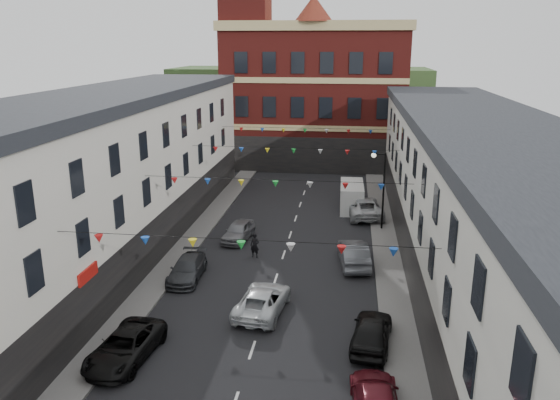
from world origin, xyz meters
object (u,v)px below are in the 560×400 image
at_px(car_left_e, 238,231).
at_px(car_right_f, 364,207).
at_px(car_left_d, 187,269).
at_px(pedestrian, 255,246).
at_px(car_right_d, 372,331).
at_px(car_right_c, 376,400).
at_px(car_right_e, 354,253).
at_px(white_van, 352,196).
at_px(moving_car, 263,300).
at_px(car_left_c, 125,346).
at_px(street_lamp, 381,180).

distance_m(car_left_e, car_right_f, 11.42).
height_order(car_left_d, car_left_e, car_left_e).
bearing_deg(pedestrian, car_right_d, -42.56).
distance_m(car_right_c, car_right_f, 25.30).
xyz_separation_m(car_left_d, car_right_e, (9.96, 3.45, 0.15)).
distance_m(car_left_e, white_van, 12.00).
bearing_deg(car_right_e, car_right_c, 85.88).
bearing_deg(car_right_d, pedestrian, -46.78).
distance_m(car_right_e, car_right_f, 10.55).
bearing_deg(car_left_d, moving_car, -36.75).
bearing_deg(car_right_d, car_right_e, -77.59).
relative_size(car_right_d, car_right_e, 0.92).
bearing_deg(car_right_f, car_right_e, 77.70).
height_order(car_left_c, car_left_d, car_left_c).
distance_m(street_lamp, car_left_e, 11.23).
relative_size(car_right_d, white_van, 0.87).
height_order(car_left_d, white_van, white_van).
xyz_separation_m(street_lamp, moving_car, (-6.66, -14.22, -3.22)).
distance_m(moving_car, white_van, 20.06).
xyz_separation_m(street_lamp, car_right_e, (-1.90, -7.16, -3.12)).
distance_m(car_left_c, car_right_e, 15.99).
bearing_deg(car_right_c, car_right_e, -89.87).
distance_m(car_left_c, pedestrian, 13.33).
relative_size(car_left_c, car_right_f, 0.83).
bearing_deg(street_lamp, moving_car, -115.09).
xyz_separation_m(car_right_e, white_van, (-0.17, 12.46, 0.32)).
xyz_separation_m(car_left_e, car_right_d, (9.10, -13.33, 0.06)).
bearing_deg(car_right_f, pedestrian, 46.08).
bearing_deg(car_left_d, street_lamp, 39.83).
height_order(car_right_d, white_van, white_van).
xyz_separation_m(car_left_d, car_right_c, (10.81, -11.32, 0.02)).
bearing_deg(car_left_e, car_left_d, -95.88).
bearing_deg(car_left_c, car_left_d, 94.57).
height_order(car_left_e, white_van, white_van).
xyz_separation_m(car_right_c, pedestrian, (-7.35, 15.25, 0.18)).
height_order(car_right_e, pedestrian, pedestrian).
bearing_deg(white_van, pedestrian, -118.87).
height_order(car_right_c, moving_car, moving_car).
height_order(street_lamp, car_right_d, street_lamp).
xyz_separation_m(car_left_d, car_left_e, (1.71, 7.05, 0.05)).
relative_size(car_left_c, car_left_e, 1.18).
xyz_separation_m(car_left_e, car_right_c, (9.10, -18.38, -0.03)).
bearing_deg(white_van, car_right_d, -88.39).
bearing_deg(moving_car, car_left_d, -27.93).
bearing_deg(car_left_e, white_van, 55.35).
distance_m(car_left_e, car_right_c, 20.51).
bearing_deg(moving_car, car_right_d, 161.40).
bearing_deg(street_lamp, car_right_c, -92.74).
bearing_deg(car_left_d, car_left_e, 74.41).
height_order(car_left_e, car_right_d, car_right_d).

